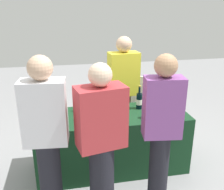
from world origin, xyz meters
TOP-DOWN VIEW (x-y plane):
  - ground_plane at (0.00, 0.00)m, footprint 12.00×12.00m
  - tasting_table at (0.00, 0.00)m, footprint 1.84×0.68m
  - wine_bottle_0 at (-0.72, 0.16)m, footprint 0.07×0.07m
  - wine_bottle_1 at (-0.62, 0.11)m, footprint 0.07×0.07m
  - wine_bottle_2 at (-0.30, 0.15)m, footprint 0.07×0.07m
  - wine_bottle_3 at (-0.21, 0.09)m, footprint 0.07×0.07m
  - wine_bottle_4 at (0.37, 0.12)m, footprint 0.07×0.07m
  - wine_bottle_5 at (0.61, 0.17)m, footprint 0.07×0.07m
  - wine_glass_0 at (-0.07, -0.08)m, footprint 0.07×0.07m
  - wine_glass_1 at (0.38, -0.18)m, footprint 0.07×0.07m
  - wine_glass_2 at (0.67, -0.07)m, footprint 0.07×0.07m
  - server_pouring at (0.27, 0.54)m, footprint 0.43×0.26m
  - guest_0 at (-0.73, -0.64)m, footprint 0.41×0.25m
  - guest_1 at (-0.25, -0.73)m, footprint 0.48×0.32m
  - guest_2 at (0.35, -0.70)m, footprint 0.39×0.25m
  - menu_board at (0.61, 0.86)m, footprint 0.46×0.14m

SIDE VIEW (x-z plane):
  - ground_plane at x=0.00m, z-range 0.00..0.00m
  - tasting_table at x=0.00m, z-range 0.00..0.74m
  - menu_board at x=0.61m, z-range 0.00..0.94m
  - guest_1 at x=-0.25m, z-range 0.05..1.59m
  - wine_glass_0 at x=-0.07m, z-range 0.76..0.89m
  - wine_bottle_3 at x=-0.21m, z-range 0.70..0.99m
  - wine_glass_2 at x=0.67m, z-range 0.77..0.92m
  - wine_bottle_4 at x=0.37m, z-range 0.69..1.00m
  - wine_glass_1 at x=0.38m, z-range 0.77..0.92m
  - wine_bottle_0 at x=-0.72m, z-range 0.69..1.02m
  - wine_bottle_1 at x=-0.62m, z-range 0.69..1.03m
  - wine_bottle_5 at x=0.61m, z-range 0.69..1.03m
  - wine_bottle_2 at x=-0.30m, z-range 0.70..1.02m
  - server_pouring at x=0.27m, z-range 0.06..1.66m
  - guest_0 at x=-0.73m, z-range 0.07..1.68m
  - guest_2 at x=0.35m, z-range 0.08..1.67m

